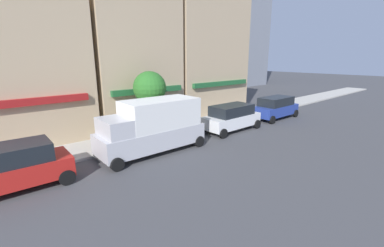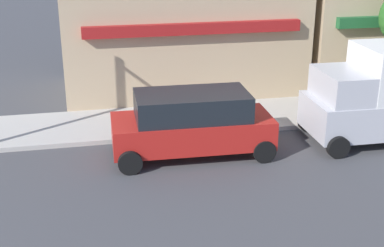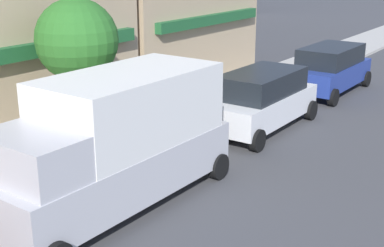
{
  "view_description": "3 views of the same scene",
  "coord_description": "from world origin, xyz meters",
  "px_view_note": "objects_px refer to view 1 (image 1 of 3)",
  "views": [
    {
      "loc": [
        8.9,
        -7.45,
        5.37
      ],
      "look_at": [
        19.46,
        4.7,
        1.2
      ],
      "focal_mm": 24.0,
      "sensor_mm": 36.0,
      "label": 1
    },
    {
      "loc": [
        6.55,
        -9.71,
        6.58
      ],
      "look_at": [
        9.52,
        4.7,
        1.0
      ],
      "focal_mm": 50.0,
      "sensor_mm": 36.0,
      "label": 2
    },
    {
      "loc": [
        8.28,
        -3.2,
        5.55
      ],
      "look_at": [
        19.46,
        4.7,
        1.2
      ],
      "focal_mm": 50.0,
      "sensor_mm": 36.0,
      "label": 3
    }
  ],
  "objects_px": {
    "street_tree": "(150,88)",
    "suv_blue": "(276,107)",
    "pedestrian_grey_coat": "(179,119)",
    "suv_white": "(232,117)",
    "box_truck_silver": "(153,126)",
    "suv_red": "(7,168)"
  },
  "relations": [
    {
      "from": "street_tree",
      "to": "suv_blue",
      "type": "bearing_deg",
      "value": -13.94
    },
    {
      "from": "suv_blue",
      "to": "street_tree",
      "type": "distance_m",
      "value": 11.85
    },
    {
      "from": "pedestrian_grey_coat",
      "to": "street_tree",
      "type": "bearing_deg",
      "value": -146.53
    },
    {
      "from": "suv_blue",
      "to": "street_tree",
      "type": "height_order",
      "value": "street_tree"
    },
    {
      "from": "suv_white",
      "to": "suv_blue",
      "type": "bearing_deg",
      "value": 0.14
    },
    {
      "from": "box_truck_silver",
      "to": "pedestrian_grey_coat",
      "type": "relative_size",
      "value": 3.52
    },
    {
      "from": "suv_white",
      "to": "pedestrian_grey_coat",
      "type": "xyz_separation_m",
      "value": [
        -3.45,
        1.98,
        0.04
      ]
    },
    {
      "from": "suv_blue",
      "to": "pedestrian_grey_coat",
      "type": "bearing_deg",
      "value": 168.54
    },
    {
      "from": "suv_red",
      "to": "suv_blue",
      "type": "bearing_deg",
      "value": 1.51
    },
    {
      "from": "suv_blue",
      "to": "box_truck_silver",
      "type": "bearing_deg",
      "value": -179.65
    },
    {
      "from": "suv_white",
      "to": "pedestrian_grey_coat",
      "type": "distance_m",
      "value": 3.98
    },
    {
      "from": "suv_red",
      "to": "suv_blue",
      "type": "relative_size",
      "value": 1.01
    },
    {
      "from": "pedestrian_grey_coat",
      "to": "suv_red",
      "type": "bearing_deg",
      "value": -111.48
    },
    {
      "from": "suv_red",
      "to": "box_truck_silver",
      "type": "xyz_separation_m",
      "value": [
        6.96,
        -0.0,
        0.56
      ]
    },
    {
      "from": "suv_blue",
      "to": "street_tree",
      "type": "xyz_separation_m",
      "value": [
        -11.28,
        2.8,
        2.32
      ]
    },
    {
      "from": "suv_red",
      "to": "suv_blue",
      "type": "xyz_separation_m",
      "value": [
        19.87,
        0.0,
        0.0
      ]
    },
    {
      "from": "suv_red",
      "to": "pedestrian_grey_coat",
      "type": "distance_m",
      "value": 10.59
    },
    {
      "from": "suv_red",
      "to": "box_truck_silver",
      "type": "bearing_deg",
      "value": 1.51
    },
    {
      "from": "box_truck_silver",
      "to": "street_tree",
      "type": "relative_size",
      "value": 1.44
    },
    {
      "from": "pedestrian_grey_coat",
      "to": "street_tree",
      "type": "xyz_separation_m",
      "value": [
        -1.82,
        0.82,
        2.28
      ]
    },
    {
      "from": "suv_red",
      "to": "suv_white",
      "type": "height_order",
      "value": "same"
    },
    {
      "from": "suv_blue",
      "to": "pedestrian_grey_coat",
      "type": "distance_m",
      "value": 9.67
    }
  ]
}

